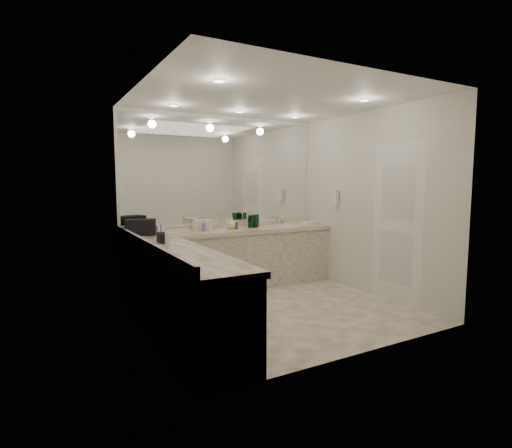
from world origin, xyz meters
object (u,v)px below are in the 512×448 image
sink (285,226)px  black_toiletry_bag (141,227)px  hand_towel (309,223)px  soap_bottle_a (196,223)px  cream_cosmetic_case (202,225)px  soap_bottle_b (205,224)px  wall_phone (335,198)px  soap_bottle_c (232,223)px

sink → black_toiletry_bag: (-2.31, -0.03, 0.12)m
hand_towel → soap_bottle_a: soap_bottle_a is taller
cream_cosmetic_case → soap_bottle_b: (0.01, -0.07, 0.02)m
wall_phone → black_toiletry_bag: size_ratio=0.62×
soap_bottle_b → soap_bottle_c: soap_bottle_b is taller
sink → soap_bottle_c: 0.96m
sink → soap_bottle_c: (-0.95, 0.02, 0.10)m
sink → cream_cosmetic_case: cream_cosmetic_case is taller
wall_phone → hand_towel: 0.66m
soap_bottle_b → sink: bearing=-1.0°
black_toiletry_bag → soap_bottle_c: bearing=2.0°
black_toiletry_bag → soap_bottle_b: 0.93m
sink → soap_bottle_b: (-1.38, 0.02, 0.10)m
black_toiletry_bag → wall_phone: bearing=-9.2°
wall_phone → soap_bottle_c: size_ratio=1.32×
hand_towel → black_toiletry_bag: bearing=-179.9°
cream_cosmetic_case → soap_bottle_c: 0.45m
sink → soap_bottle_a: 1.52m
soap_bottle_a → soap_bottle_c: (0.56, -0.04, -0.03)m
soap_bottle_b → soap_bottle_c: bearing=-0.3°
black_toiletry_bag → hand_towel: (2.77, 0.00, -0.09)m
wall_phone → cream_cosmetic_case: (-2.00, 0.59, -0.37)m
cream_cosmetic_case → hand_towel: size_ratio=1.05×
cream_cosmetic_case → sink: bearing=-0.5°
hand_towel → soap_bottle_b: 1.85m
sink → black_toiletry_bag: 2.32m
sink → soap_bottle_a: soap_bottle_a is taller
black_toiletry_bag → soap_bottle_c: black_toiletry_bag is taller
wall_phone → soap_bottle_a: bearing=165.2°
cream_cosmetic_case → soap_bottle_a: bearing=-160.8°
black_toiletry_bag → soap_bottle_a: soap_bottle_a is taller
hand_towel → soap_bottle_a: (-1.97, 0.08, 0.10)m
cream_cosmetic_case → soap_bottle_c: size_ratio=1.48×
hand_towel → soap_bottle_c: (-1.41, 0.04, 0.07)m
hand_towel → soap_bottle_b: soap_bottle_b is taller
black_toiletry_bag → hand_towel: size_ratio=1.50×
soap_bottle_b → soap_bottle_c: (0.43, -0.00, -0.00)m
black_toiletry_bag → soap_bottle_b: (0.93, 0.05, -0.02)m
cream_cosmetic_case → soap_bottle_a: soap_bottle_a is taller
soap_bottle_a → hand_towel: bearing=-2.3°
wall_phone → soap_bottle_c: wall_phone is taller
sink → hand_towel: 0.46m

